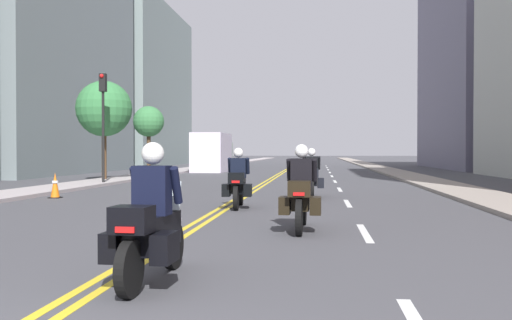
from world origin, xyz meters
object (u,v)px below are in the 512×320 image
motorcycle_3 (312,177)px  street_tree_1 (104,109)px  street_tree_0 (149,122)px  motorcycle_2 (238,183)px  motorcycle_1 (301,195)px  traffic_cone_1 (55,185)px  parked_truck (213,154)px  traffic_light_near (103,108)px  motorcycle_0 (150,227)px

motorcycle_3 → street_tree_1: size_ratio=0.45×
street_tree_0 → street_tree_1: size_ratio=0.85×
motorcycle_2 → street_tree_0: (-8.02, 18.70, 2.59)m
motorcycle_2 → motorcycle_1: bearing=-70.0°
motorcycle_1 → traffic_cone_1: motorcycle_1 is taller
motorcycle_1 → traffic_cone_1: 10.56m
motorcycle_1 → street_tree_0: 25.03m
motorcycle_2 → street_tree_1: (-8.44, 12.52, 2.94)m
parked_truck → motorcycle_1: bearing=-76.7°
motorcycle_3 → motorcycle_2: bearing=-118.4°
motorcycle_1 → motorcycle_3: bearing=90.6°
traffic_light_near → traffic_cone_1: bearing=-81.1°
motorcycle_3 → motorcycle_1: bearing=-92.5°
motorcycle_1 → street_tree_1: (-10.22, 16.71, 2.92)m
motorcycle_1 → traffic_light_near: size_ratio=0.45×
street_tree_0 → street_tree_1: (-0.42, -6.18, 0.35)m
motorcycle_1 → street_tree_1: bearing=122.9°
motorcycle_1 → traffic_light_near: bearing=124.9°
motorcycle_2 → parked_truck: (-5.60, 27.02, 0.62)m
motorcycle_1 → street_tree_0: size_ratio=0.53×
traffic_cone_1 → parked_truck: (0.69, 24.40, 0.87)m
motorcycle_0 → motorcycle_2: 8.74m
motorcycle_0 → motorcycle_1: size_ratio=0.94×
motorcycle_3 → street_tree_1: street_tree_1 is taller
traffic_cone_1 → parked_truck: size_ratio=0.13×
motorcycle_3 → street_tree_1: 13.86m
motorcycle_0 → motorcycle_2: bearing=94.3°
street_tree_1 → parked_truck: size_ratio=0.77×
motorcycle_0 → street_tree_1: size_ratio=0.42×
street_tree_0 → street_tree_1: 6.20m
motorcycle_1 → motorcycle_2: 4.55m
street_tree_1 → motorcycle_1: bearing=-58.5°
motorcycle_1 → motorcycle_3: motorcycle_1 is taller
motorcycle_0 → parked_truck: bearing=102.2°
motorcycle_1 → parked_truck: size_ratio=0.34×
motorcycle_0 → street_tree_1: bearing=115.1°
motorcycle_2 → motorcycle_3: 4.22m
street_tree_0 → parked_truck: bearing=73.8°
motorcycle_1 → traffic_light_near: 16.87m
street_tree_1 → motorcycle_2: bearing=-56.0°
traffic_cone_1 → street_tree_0: bearing=96.1°
street_tree_0 → motorcycle_2: bearing=-66.8°
motorcycle_0 → traffic_light_near: (-7.61, 18.43, 2.76)m
motorcycle_3 → traffic_cone_1: bearing=-173.6°
motorcycle_2 → parked_truck: bearing=98.7°
motorcycle_3 → parked_truck: 24.44m
motorcycle_0 → parked_truck: parked_truck is taller
street_tree_1 → parked_truck: street_tree_1 is taller
motorcycle_2 → motorcycle_3: (1.90, 3.77, -0.00)m
parked_truck → motorcycle_3: bearing=-72.1°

